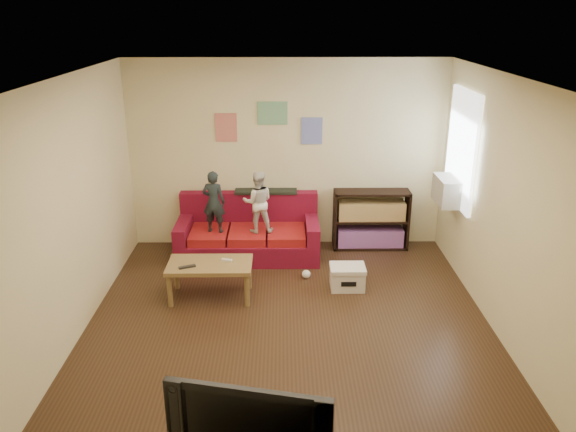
{
  "coord_description": "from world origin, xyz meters",
  "views": [
    {
      "loc": [
        -0.06,
        -5.32,
        3.32
      ],
      "look_at": [
        0.0,
        0.8,
        1.05
      ],
      "focal_mm": 35.0,
      "sensor_mm": 36.0,
      "label": 1
    }
  ],
  "objects_px": {
    "coffee_table": "(210,268)",
    "bookshelf": "(371,222)",
    "sofa": "(249,235)",
    "television": "(253,418)",
    "file_box": "(347,277)",
    "child_a": "(214,202)",
    "child_b": "(258,202)"
  },
  "relations": [
    {
      "from": "coffee_table",
      "to": "bookshelf",
      "type": "height_order",
      "value": "bookshelf"
    },
    {
      "from": "bookshelf",
      "to": "sofa",
      "type": "bearing_deg",
      "value": -172.51
    },
    {
      "from": "bookshelf",
      "to": "television",
      "type": "xyz_separation_m",
      "value": [
        -1.49,
        -4.55,
        0.34
      ]
    },
    {
      "from": "bookshelf",
      "to": "file_box",
      "type": "bearing_deg",
      "value": -110.05
    },
    {
      "from": "child_a",
      "to": "coffee_table",
      "type": "bearing_deg",
      "value": 104.53
    },
    {
      "from": "sofa",
      "to": "child_b",
      "type": "height_order",
      "value": "child_b"
    },
    {
      "from": "sofa",
      "to": "child_b",
      "type": "xyz_separation_m",
      "value": [
        0.15,
        -0.17,
        0.55
      ]
    },
    {
      "from": "child_b",
      "to": "coffee_table",
      "type": "bearing_deg",
      "value": 59.86
    },
    {
      "from": "sofa",
      "to": "coffee_table",
      "type": "height_order",
      "value": "sofa"
    },
    {
      "from": "sofa",
      "to": "file_box",
      "type": "distance_m",
      "value": 1.68
    },
    {
      "from": "child_b",
      "to": "bookshelf",
      "type": "relative_size",
      "value": 0.79
    },
    {
      "from": "child_a",
      "to": "bookshelf",
      "type": "relative_size",
      "value": 0.8
    },
    {
      "from": "child_a",
      "to": "coffee_table",
      "type": "height_order",
      "value": "child_a"
    },
    {
      "from": "file_box",
      "to": "television",
      "type": "height_order",
      "value": "television"
    },
    {
      "from": "coffee_table",
      "to": "file_box",
      "type": "height_order",
      "value": "coffee_table"
    },
    {
      "from": "child_a",
      "to": "bookshelf",
      "type": "distance_m",
      "value": 2.3
    },
    {
      "from": "sofa",
      "to": "bookshelf",
      "type": "distance_m",
      "value": 1.78
    },
    {
      "from": "coffee_table",
      "to": "child_a",
      "type": "bearing_deg",
      "value": 93.07
    },
    {
      "from": "television",
      "to": "child_b",
      "type": "bearing_deg",
      "value": 104.12
    },
    {
      "from": "child_b",
      "to": "television",
      "type": "distance_m",
      "value": 4.15
    },
    {
      "from": "child_b",
      "to": "file_box",
      "type": "xyz_separation_m",
      "value": [
        1.15,
        -0.9,
        -0.69
      ]
    },
    {
      "from": "child_b",
      "to": "bookshelf",
      "type": "bearing_deg",
      "value": -170.27
    },
    {
      "from": "child_b",
      "to": "bookshelf",
      "type": "height_order",
      "value": "child_b"
    },
    {
      "from": "bookshelf",
      "to": "television",
      "type": "distance_m",
      "value": 4.8
    },
    {
      "from": "child_a",
      "to": "file_box",
      "type": "bearing_deg",
      "value": 164.26
    },
    {
      "from": "coffee_table",
      "to": "file_box",
      "type": "xyz_separation_m",
      "value": [
        1.69,
        0.21,
        -0.24
      ]
    },
    {
      "from": "bookshelf",
      "to": "television",
      "type": "bearing_deg",
      "value": -108.14
    },
    {
      "from": "television",
      "to": "bookshelf",
      "type": "bearing_deg",
      "value": 84.21
    },
    {
      "from": "child_b",
      "to": "bookshelf",
      "type": "distance_m",
      "value": 1.73
    },
    {
      "from": "bookshelf",
      "to": "television",
      "type": "relative_size",
      "value": 0.97
    },
    {
      "from": "coffee_table",
      "to": "file_box",
      "type": "relative_size",
      "value": 2.3
    },
    {
      "from": "sofa",
      "to": "file_box",
      "type": "xyz_separation_m",
      "value": [
        1.29,
        -1.06,
        -0.14
      ]
    }
  ]
}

